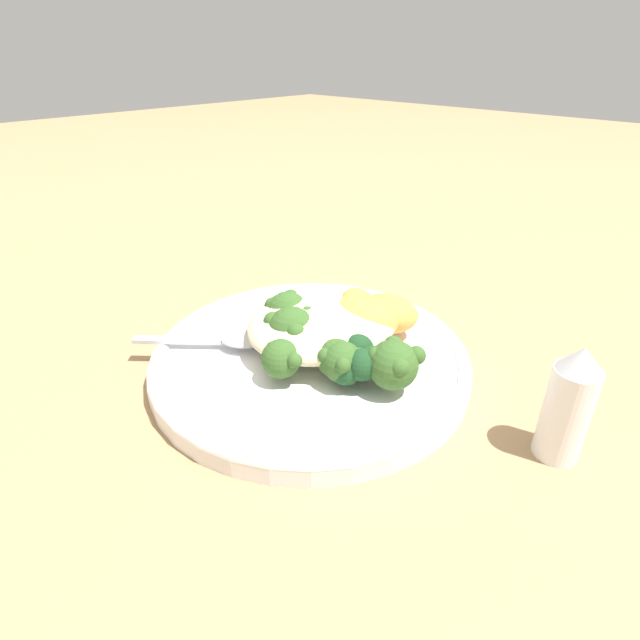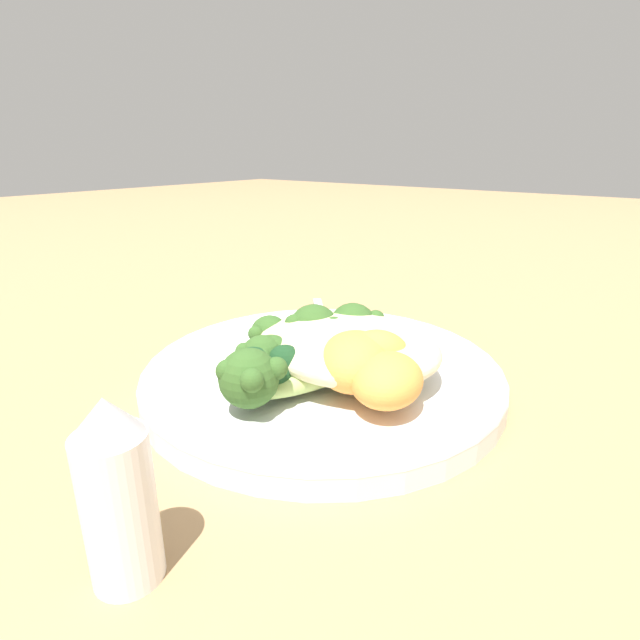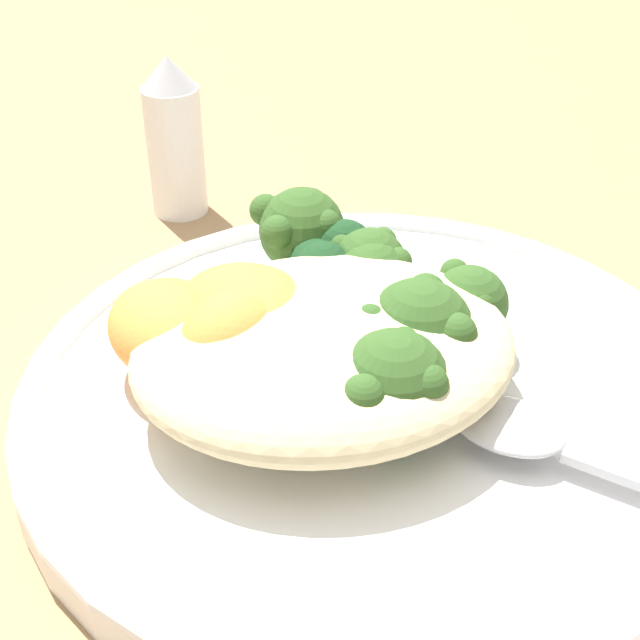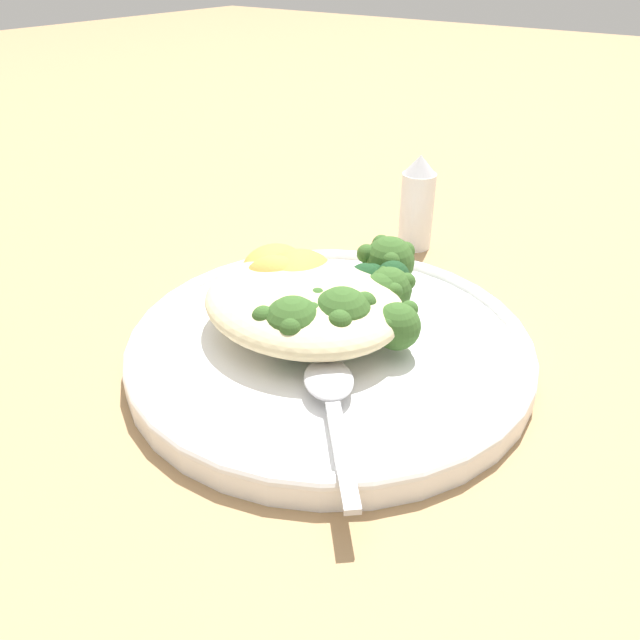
{
  "view_description": "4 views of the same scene",
  "coord_description": "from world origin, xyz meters",
  "views": [
    {
      "loc": [
        0.28,
        0.26,
        0.27
      ],
      "look_at": [
        0.01,
        0.01,
        0.06
      ],
      "focal_mm": 28.0,
      "sensor_mm": 36.0,
      "label": 1
    },
    {
      "loc": [
        -0.22,
        0.28,
        0.19
      ],
      "look_at": [
        0.0,
        -0.01,
        0.06
      ],
      "focal_mm": 28.0,
      "sensor_mm": 36.0,
      "label": 2
    },
    {
      "loc": [
        -0.1,
        -0.28,
        0.24
      ],
      "look_at": [
        -0.01,
        0.0,
        0.04
      ],
      "focal_mm": 50.0,
      "sensor_mm": 36.0,
      "label": 3
    },
    {
      "loc": [
        0.22,
        -0.32,
        0.26
      ],
      "look_at": [
        0.0,
        -0.02,
        0.04
      ],
      "focal_mm": 35.0,
      "sensor_mm": 36.0,
      "label": 4
    }
  ],
  "objects": [
    {
      "name": "plate",
      "position": [
        0.01,
        -0.01,
        0.01
      ],
      "size": [
        0.29,
        0.29,
        0.02
      ],
      "color": "white",
      "rests_on": "ground_plane"
    },
    {
      "name": "kale_tuft",
      "position": [
        0.01,
        0.05,
        0.04
      ],
      "size": [
        0.05,
        0.05,
        0.03
      ],
      "color": "#193D1E",
      "rests_on": "plate"
    },
    {
      "name": "sweet_potato_chunk_3",
      "position": [
        -0.04,
        0.01,
        0.04
      ],
      "size": [
        0.08,
        0.09,
        0.04
      ],
      "primitive_type": "ellipsoid",
      "rotation": [
        0.0,
        0.0,
        5.17
      ],
      "color": "orange",
      "rests_on": "plate"
    },
    {
      "name": "spoon",
      "position": [
        0.05,
        -0.07,
        0.03
      ],
      "size": [
        0.1,
        0.11,
        0.01
      ],
      "rotation": [
        0.0,
        0.0,
        5.45
      ],
      "color": "#B7B7BC",
      "rests_on": "plate"
    },
    {
      "name": "broccoli_stalk_1",
      "position": [
        0.02,
        -0.02,
        0.04
      ],
      "size": [
        0.08,
        0.06,
        0.04
      ],
      "rotation": [
        0.0,
        0.0,
        -0.45
      ],
      "color": "#9EBC66",
      "rests_on": "plate"
    },
    {
      "name": "broccoli_stalk_4",
      "position": [
        0.01,
        0.03,
        0.04
      ],
      "size": [
        0.08,
        0.06,
        0.03
      ],
      "rotation": [
        0.0,
        0.0,
        0.53
      ],
      "color": "#9EBC66",
      "rests_on": "plate"
    },
    {
      "name": "salt_shaker",
      "position": [
        -0.04,
        0.2,
        0.05
      ],
      "size": [
        0.03,
        0.03,
        0.09
      ],
      "color": "white",
      "rests_on": "ground_plane"
    },
    {
      "name": "broccoli_stalk_3",
      "position": [
        0.04,
        0.0,
        0.04
      ],
      "size": [
        0.11,
        0.04,
        0.03
      ],
      "rotation": [
        0.0,
        0.0,
        -0.01
      ],
      "color": "#9EBC66",
      "rests_on": "plate"
    },
    {
      "name": "sweet_potato_chunk_0",
      "position": [
        -0.04,
        -0.01,
        0.04
      ],
      "size": [
        0.05,
        0.06,
        0.03
      ],
      "primitive_type": "ellipsoid",
      "rotation": [
        0.0,
        0.0,
        1.91
      ],
      "color": "orange",
      "rests_on": "plate"
    },
    {
      "name": "quinoa_mound",
      "position": [
        -0.02,
        -0.02,
        0.04
      ],
      "size": [
        0.15,
        0.13,
        0.04
      ],
      "primitive_type": "ellipsoid",
      "color": "beige",
      "rests_on": "plate"
    },
    {
      "name": "broccoli_stalk_6",
      "position": [
        -0.01,
        0.07,
        0.04
      ],
      "size": [
        0.06,
        0.11,
        0.04
      ],
      "rotation": [
        0.0,
        0.0,
        1.23
      ],
      "color": "#9EBC66",
      "rests_on": "plate"
    },
    {
      "name": "broccoli_stalk_5",
      "position": [
        0.01,
        0.03,
        0.04
      ],
      "size": [
        0.09,
        0.07,
        0.03
      ],
      "rotation": [
        0.0,
        0.0,
        0.62
      ],
      "color": "#9EBC66",
      "rests_on": "plate"
    },
    {
      "name": "sweet_potato_chunk_2",
      "position": [
        -0.05,
        -0.01,
        0.04
      ],
      "size": [
        0.06,
        0.06,
        0.04
      ],
      "primitive_type": "ellipsoid",
      "rotation": [
        0.0,
        0.0,
        3.69
      ],
      "color": "orange",
      "rests_on": "plate"
    },
    {
      "name": "sweet_potato_chunk_1",
      "position": [
        -0.07,
        0.02,
        0.04
      ],
      "size": [
        0.07,
        0.07,
        0.03
      ],
      "primitive_type": "ellipsoid",
      "rotation": [
        0.0,
        0.0,
        5.08
      ],
      "color": "orange",
      "rests_on": "plate"
    },
    {
      "name": "broccoli_stalk_2",
      "position": [
        0.0,
        -0.01,
        0.04
      ],
      "size": [
        0.08,
        0.05,
        0.03
      ],
      "rotation": [
        0.0,
        0.0,
        -0.34
      ],
      "color": "#9EBC66",
      "rests_on": "plate"
    },
    {
      "name": "broccoli_stalk_0",
      "position": [
        -0.01,
        -0.04,
        0.04
      ],
      "size": [
        0.06,
        0.09,
        0.04
      ],
      "rotation": [
        0.0,
        0.0,
        -1.12
      ],
      "color": "#9EBC66",
      "rests_on": "plate"
    },
    {
      "name": "ground_plane",
      "position": [
        0.0,
        0.0,
        0.0
      ],
      "size": [
        4.0,
        4.0,
        0.0
      ],
      "primitive_type": "plane",
      "color": "#9E7A51"
    }
  ]
}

